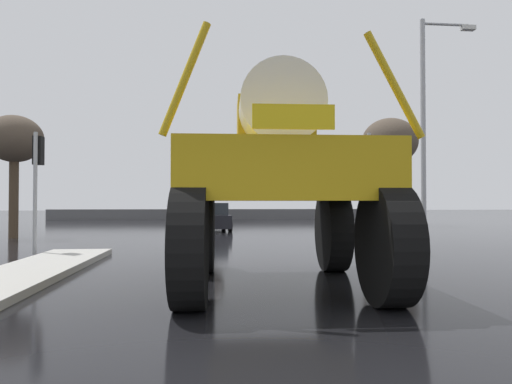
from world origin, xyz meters
name	(u,v)px	position (x,y,z in m)	size (l,w,h in m)	color
ground_plane	(220,235)	(0.00, 18.00, 0.00)	(120.00, 120.00, 0.00)	black
median_island	(23,275)	(-4.29, 6.52, 0.07)	(1.73, 8.76, 0.15)	#B2AFA8
oversize_sprayer	(277,183)	(0.89, 5.13, 1.96)	(4.00, 5.54, 4.26)	black
sedan_ahead	(212,217)	(-0.42, 21.74, 0.71)	(2.22, 4.26, 1.52)	black
traffic_signal_near_left	(38,166)	(-5.47, 10.43, 2.64)	(0.24, 0.54, 3.62)	#A8AAAF
traffic_signal_near_right	(367,166)	(4.51, 10.42, 2.73)	(0.24, 0.54, 3.74)	#A8AAAF
traffic_signal_far_left	(184,188)	(-2.26, 27.15, 2.52)	(0.24, 0.55, 3.45)	#A8AAAF
streetlight_near_right	(427,119)	(7.43, 12.35, 4.60)	(2.10, 0.24, 8.25)	#A8AAAF
bare_tree_left	(14,141)	(-9.00, 17.26, 4.24)	(2.41, 2.41, 5.37)	#473828
bare_tree_right	(390,142)	(11.47, 25.93, 5.58)	(3.68, 3.68, 7.18)	#473828
bare_tree_far_center	(203,157)	(-1.18, 34.40, 5.30)	(3.59, 3.59, 6.89)	#473828
roadside_barrier	(217,214)	(0.00, 37.11, 0.45)	(29.31, 0.24, 0.90)	#59595B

